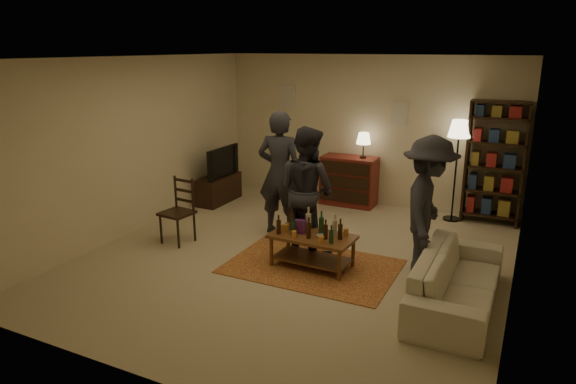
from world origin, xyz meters
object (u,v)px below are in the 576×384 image
Objects in this scene: floor_lamp at (459,136)px; bookshelf at (495,162)px; sofa at (457,280)px; person_by_sofa at (428,208)px; dining_chair at (180,208)px; person_right at (307,190)px; dresser at (349,180)px; coffee_table at (312,239)px; tv_stand at (219,182)px; person_left at (280,173)px.

bookshelf is at bearing 12.77° from floor_lamp.
sofa is 1.15× the size of person_by_sofa.
dining_chair is 4.05m from sofa.
person_by_sofa is (1.69, -0.10, 0.01)m from person_right.
dresser is at bearing 37.54° from sofa.
bookshelf reaches higher than person_right.
person_by_sofa is (1.89, -2.48, 0.43)m from dresser.
floor_lamp reaches higher than coffee_table.
floor_lamp is 2.47m from person_by_sofa.
dining_chair is 1.95m from person_right.
coffee_table is at bearing -35.35° from tv_stand.
person_by_sofa is (2.37, -0.61, -0.06)m from person_left.
bookshelf is 0.71m from floor_lamp.
sofa is (0.53, -3.05, -1.13)m from floor_lamp.
dresser reaches higher than tv_stand.
dining_chair is at bearing 91.13° from person_by_sofa.
person_by_sofa is at bearing -20.70° from tv_stand.
person_right is at bearing -30.83° from tv_stand.
dresser is at bearing 99.95° from coffee_table.
floor_lamp is 0.94× the size of person_right.
bookshelf reaches higher than person_left.
tv_stand is at bearing -12.10° from person_right.
person_left is at bearing -104.23° from dresser.
floor_lamp is at bearing -167.23° from bookshelf.
floor_lamp is 3.00m from person_left.
dining_chair is 1.60m from person_left.
coffee_table is 0.54× the size of sofa.
person_left is (-2.91, -1.94, -0.07)m from bookshelf.
bookshelf reaches higher than floor_lamp.
dresser reaches higher than dining_chair.
person_right reaches higher than dining_chair.
person_right is (-2.19, 0.74, 0.60)m from sofa.
person_right is at bearing -85.18° from dresser.
dining_chair is at bearing -72.75° from tv_stand.
sofa is at bearing -25.34° from tv_stand.
floor_lamp is at bearing 11.66° from tv_stand.
bookshelf reaches higher than dresser.
person_by_sofa is at bearing -102.10° from bookshelf.
coffee_table is 0.62× the size of person_by_sofa.
sofa is (4.64, -2.20, -0.08)m from tv_stand.
dining_chair is at bearing 86.59° from sofa.
sofa is at bearing -7.40° from coffee_table.
person_by_sofa is at bearing 15.63° from coffee_table.
person_left is at bearing 70.43° from person_by_sofa.
dresser is 0.71× the size of person_left.
coffee_table is 3.29m from floor_lamp.
tv_stand is 2.90m from person_right.
floor_lamp is (3.51, 2.81, 0.92)m from dining_chair.
tv_stand reaches higher than sofa.
person_by_sofa reaches higher than dresser.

